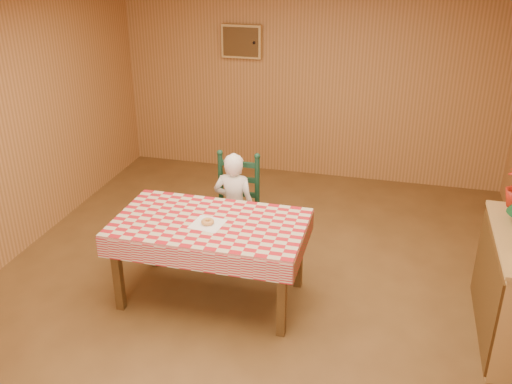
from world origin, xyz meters
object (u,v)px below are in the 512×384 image
seated_child (234,207)px  dining_table (210,230)px  storage_bin (507,297)px  ladder_chair (236,210)px

seated_child → dining_table: bearing=90.0°
seated_child → storage_bin: (2.52, -0.40, -0.35)m
dining_table → ladder_chair: (-0.00, 0.79, -0.18)m
dining_table → storage_bin: 2.59m
dining_table → ladder_chair: ladder_chair is taller
ladder_chair → storage_bin: 2.58m
dining_table → ladder_chair: bearing=90.0°
dining_table → storage_bin: (2.52, 0.33, -0.48)m
ladder_chair → seated_child: seated_child is taller
dining_table → seated_child: bearing=90.0°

